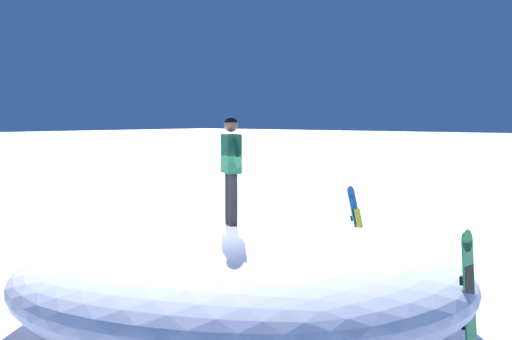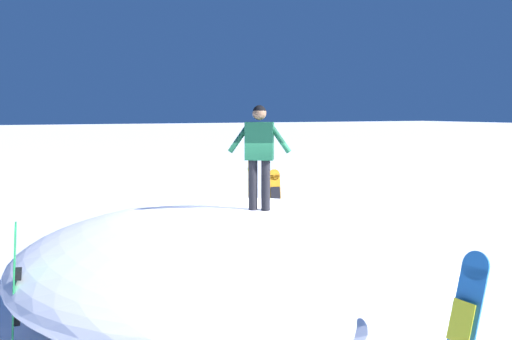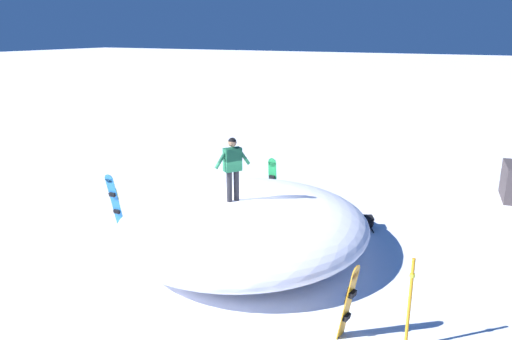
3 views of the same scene
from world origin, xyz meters
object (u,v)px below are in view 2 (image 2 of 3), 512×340
(snowboard_primary_upright, at_px, (275,200))
(trail_marker_pole, at_px, (249,190))
(snowboarder_standing, at_px, (259,148))
(snowboard_tertiary_upright, at_px, (15,289))
(backpack_near, at_px, (35,266))

(snowboard_primary_upright, height_order, trail_marker_pole, trail_marker_pole)
(snowboarder_standing, relative_size, trail_marker_pole, 0.91)
(snowboard_primary_upright, distance_m, snowboard_tertiary_upright, 7.23)
(snowboard_primary_upright, bearing_deg, trail_marker_pole, 102.21)
(snowboarder_standing, distance_m, backpack_near, 4.77)
(snowboarder_standing, bearing_deg, snowboard_tertiary_upright, -171.28)
(backpack_near, bearing_deg, snowboard_primary_upright, 10.53)
(snowboard_tertiary_upright, bearing_deg, trail_marker_pole, 43.66)
(backpack_near, bearing_deg, trail_marker_pole, 21.30)
(snowboarder_standing, relative_size, snowboard_tertiary_upright, 0.98)
(snowboard_primary_upright, bearing_deg, snowboarder_standing, -121.28)
(trail_marker_pole, bearing_deg, snowboard_primary_upright, -77.79)
(snowboard_tertiary_upright, bearing_deg, snowboard_primary_upright, 36.49)
(snowboard_primary_upright, height_order, snowboard_tertiary_upright, snowboard_tertiary_upright)
(snowboard_primary_upright, distance_m, trail_marker_pole, 1.07)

